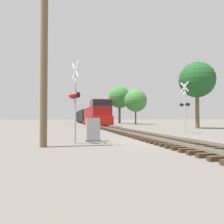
{
  "coord_description": "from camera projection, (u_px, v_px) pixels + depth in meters",
  "views": [
    {
      "loc": [
        -5.78,
        -12.39,
        1.37
      ],
      "look_at": [
        -0.72,
        10.34,
        2.03
      ],
      "focal_mm": 35.0,
      "sensor_mm": 36.0,
      "label": 1
    }
  ],
  "objects": [
    {
      "name": "rail_track_bed",
      "position": [
        160.0,
        138.0,
        13.31
      ],
      "size": [
        2.6,
        160.0,
        0.31
      ],
      "color": "#42301E",
      "rests_on": "ground"
    },
    {
      "name": "crossing_signal_far",
      "position": [
        185.0,
        105.0,
        19.86
      ],
      "size": [
        0.59,
        1.0,
        4.69
      ],
      "rotation": [
        0.0,
        0.0,
        1.91
      ],
      "color": "#B7B7BC",
      "rests_on": "ground"
    },
    {
      "name": "relay_cabinet",
      "position": [
        93.0,
        130.0,
        12.92
      ],
      "size": [
        0.87,
        0.54,
        1.38
      ],
      "color": "slate",
      "rests_on": "ground"
    },
    {
      "name": "tree_mid_background",
      "position": [
        136.0,
        101.0,
        48.72
      ],
      "size": [
        5.07,
        5.07,
        7.86
      ],
      "color": "#473521",
      "rests_on": "ground"
    },
    {
      "name": "tree_far_right",
      "position": [
        197.0,
        80.0,
        29.28
      ],
      "size": [
        4.77,
        4.77,
        8.92
      ],
      "color": "brown",
      "rests_on": "ground"
    },
    {
      "name": "utility_pole",
      "position": [
        44.0,
        62.0,
        10.43
      ],
      "size": [
        1.8,
        0.34,
        7.94
      ],
      "color": "brown",
      "rests_on": "ground"
    },
    {
      "name": "tree_deep_background",
      "position": [
        120.0,
        97.0,
        56.73
      ],
      "size": [
        5.67,
        5.67,
        9.66
      ],
      "color": "brown",
      "rests_on": "ground"
    },
    {
      "name": "crossing_signal_near",
      "position": [
        75.0,
        97.0,
        11.77
      ],
      "size": [
        0.57,
        1.01,
        4.44
      ],
      "rotation": [
        0.0,
        0.0,
        -1.26
      ],
      "color": "#B7B7BC",
      "rests_on": "ground"
    },
    {
      "name": "ground_plane",
      "position": [
        160.0,
        141.0,
        13.31
      ],
      "size": [
        400.0,
        400.0,
        0.0
      ],
      "primitive_type": "plane",
      "color": "#666059"
    },
    {
      "name": "freight_train",
      "position": [
        87.0,
        116.0,
        55.62
      ],
      "size": [
        3.04,
        50.21,
        4.27
      ],
      "color": "maroon",
      "rests_on": "ground"
    }
  ]
}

